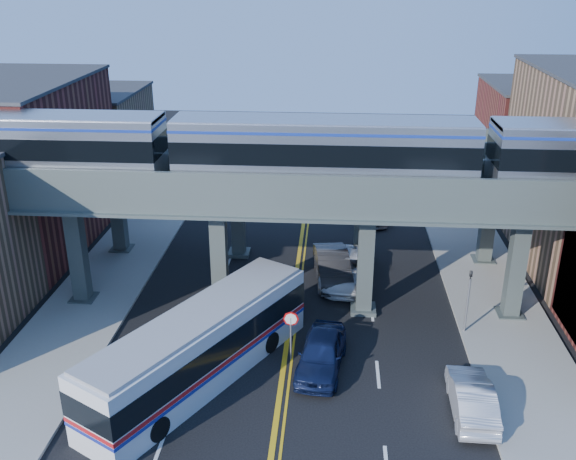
{
  "coord_description": "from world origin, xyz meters",
  "views": [
    {
      "loc": [
        2.13,
        -23.61,
        17.88
      ],
      "look_at": [
        -0.24,
        8.47,
        4.58
      ],
      "focal_mm": 40.0,
      "sensor_mm": 36.0,
      "label": 1
    }
  ],
  "objects_px": {
    "traffic_signal": "(468,295)",
    "car_lane_c": "(345,269)",
    "car_lane_a": "(321,353)",
    "car_lane_b": "(333,266)",
    "transit_train": "(324,149)",
    "car_lane_d": "(370,209)",
    "car_parked_curb": "(472,397)",
    "stop_sign": "(291,328)",
    "transit_bus": "(201,347)"
  },
  "relations": [
    {
      "from": "car_lane_b",
      "to": "car_lane_d",
      "type": "xyz_separation_m",
      "value": [
        2.76,
        10.61,
        -0.13
      ]
    },
    {
      "from": "stop_sign",
      "to": "traffic_signal",
      "type": "xyz_separation_m",
      "value": [
        8.9,
        3.0,
        0.54
      ]
    },
    {
      "from": "transit_bus",
      "to": "car_parked_curb",
      "type": "relative_size",
      "value": 2.69
    },
    {
      "from": "transit_train",
      "to": "car_lane_d",
      "type": "height_order",
      "value": "transit_train"
    },
    {
      "from": "transit_bus",
      "to": "car_lane_a",
      "type": "height_order",
      "value": "transit_bus"
    },
    {
      "from": "traffic_signal",
      "to": "car_lane_a",
      "type": "bearing_deg",
      "value": -153.34
    },
    {
      "from": "car_parked_curb",
      "to": "car_lane_d",
      "type": "bearing_deg",
      "value": -80.49
    },
    {
      "from": "transit_train",
      "to": "car_lane_c",
      "type": "distance_m",
      "value": 9.25
    },
    {
      "from": "car_lane_a",
      "to": "car_lane_b",
      "type": "xyz_separation_m",
      "value": [
        0.44,
        9.43,
        0.05
      ]
    },
    {
      "from": "traffic_signal",
      "to": "car_lane_a",
      "type": "distance_m",
      "value": 8.4
    },
    {
      "from": "transit_train",
      "to": "car_lane_a",
      "type": "bearing_deg",
      "value": -88.11
    },
    {
      "from": "car_lane_d",
      "to": "car_lane_b",
      "type": "bearing_deg",
      "value": -108.49
    },
    {
      "from": "traffic_signal",
      "to": "car_lane_d",
      "type": "distance_m",
      "value": 16.93
    },
    {
      "from": "car_lane_b",
      "to": "transit_train",
      "type": "bearing_deg",
      "value": -107.1
    },
    {
      "from": "car_lane_b",
      "to": "car_lane_d",
      "type": "bearing_deg",
      "value": 67.98
    },
    {
      "from": "traffic_signal",
      "to": "car_lane_b",
      "type": "relative_size",
      "value": 0.74
    },
    {
      "from": "transit_bus",
      "to": "car_lane_c",
      "type": "bearing_deg",
      "value": -2.64
    },
    {
      "from": "car_lane_c",
      "to": "car_lane_a",
      "type": "bearing_deg",
      "value": -92.66
    },
    {
      "from": "car_lane_b",
      "to": "car_lane_c",
      "type": "height_order",
      "value": "car_lane_b"
    },
    {
      "from": "car_lane_a",
      "to": "stop_sign",
      "type": "bearing_deg",
      "value": 162.08
    },
    {
      "from": "transit_train",
      "to": "transit_bus",
      "type": "xyz_separation_m",
      "value": [
        -5.33,
        -6.93,
        -7.55
      ]
    },
    {
      "from": "car_lane_a",
      "to": "car_lane_b",
      "type": "relative_size",
      "value": 0.91
    },
    {
      "from": "transit_bus",
      "to": "stop_sign",
      "type": "bearing_deg",
      "value": -34.35
    },
    {
      "from": "car_lane_b",
      "to": "car_parked_curb",
      "type": "xyz_separation_m",
      "value": [
        6.06,
        -12.22,
        -0.13
      ]
    },
    {
      "from": "car_lane_b",
      "to": "car_lane_d",
      "type": "relative_size",
      "value": 1.03
    },
    {
      "from": "transit_train",
      "to": "car_lane_d",
      "type": "relative_size",
      "value": 8.82
    },
    {
      "from": "car_lane_c",
      "to": "traffic_signal",
      "type": "bearing_deg",
      "value": -37.25
    },
    {
      "from": "stop_sign",
      "to": "car_lane_c",
      "type": "height_order",
      "value": "stop_sign"
    },
    {
      "from": "transit_train",
      "to": "traffic_signal",
      "type": "bearing_deg",
      "value": -14.77
    },
    {
      "from": "car_lane_b",
      "to": "car_lane_d",
      "type": "distance_m",
      "value": 10.97
    },
    {
      "from": "transit_train",
      "to": "car_lane_a",
      "type": "height_order",
      "value": "transit_train"
    },
    {
      "from": "transit_train",
      "to": "car_lane_b",
      "type": "height_order",
      "value": "transit_train"
    },
    {
      "from": "transit_train",
      "to": "stop_sign",
      "type": "relative_size",
      "value": 18.0
    },
    {
      "from": "car_lane_d",
      "to": "car_parked_curb",
      "type": "distance_m",
      "value": 23.08
    },
    {
      "from": "car_lane_d",
      "to": "car_parked_curb",
      "type": "relative_size",
      "value": 1.13
    },
    {
      "from": "traffic_signal",
      "to": "stop_sign",
      "type": "bearing_deg",
      "value": -161.37
    },
    {
      "from": "car_lane_c",
      "to": "car_parked_curb",
      "type": "xyz_separation_m",
      "value": [
        5.31,
        -12.08,
        -0.07
      ]
    },
    {
      "from": "traffic_signal",
      "to": "car_lane_c",
      "type": "xyz_separation_m",
      "value": [
        -6.2,
        5.57,
        -1.45
      ]
    },
    {
      "from": "traffic_signal",
      "to": "car_parked_curb",
      "type": "height_order",
      "value": "traffic_signal"
    },
    {
      "from": "transit_train",
      "to": "car_lane_b",
      "type": "bearing_deg",
      "value": 80.36
    },
    {
      "from": "car_parked_curb",
      "to": "transit_train",
      "type": "bearing_deg",
      "value": -50.53
    },
    {
      "from": "traffic_signal",
      "to": "car_parked_curb",
      "type": "bearing_deg",
      "value": -97.81
    },
    {
      "from": "car_lane_c",
      "to": "car_lane_d",
      "type": "xyz_separation_m",
      "value": [
        2.0,
        10.76,
        -0.08
      ]
    },
    {
      "from": "stop_sign",
      "to": "transit_bus",
      "type": "xyz_separation_m",
      "value": [
        -4.02,
        -1.93,
        -0.04
      ]
    },
    {
      "from": "transit_train",
      "to": "transit_bus",
      "type": "bearing_deg",
      "value": -127.54
    },
    {
      "from": "transit_bus",
      "to": "traffic_signal",
      "type": "bearing_deg",
      "value": -39.14
    },
    {
      "from": "traffic_signal",
      "to": "car_lane_d",
      "type": "relative_size",
      "value": 0.76
    },
    {
      "from": "transit_bus",
      "to": "car_lane_c",
      "type": "distance_m",
      "value": 12.5
    },
    {
      "from": "traffic_signal",
      "to": "car_lane_a",
      "type": "height_order",
      "value": "traffic_signal"
    },
    {
      "from": "car_lane_b",
      "to": "car_parked_curb",
      "type": "bearing_deg",
      "value": -71.07
    }
  ]
}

